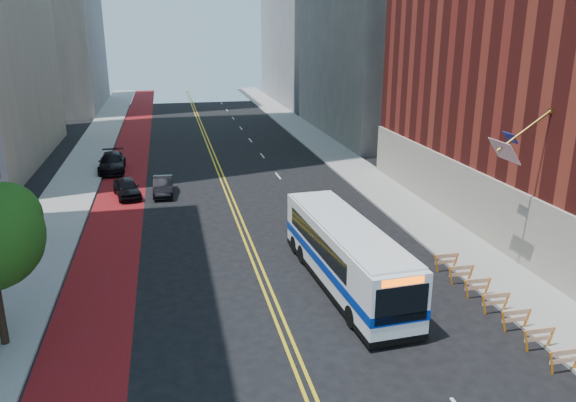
# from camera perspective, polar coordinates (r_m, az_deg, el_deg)

# --- Properties ---
(ground) EXTENTS (160.00, 160.00, 0.00)m
(ground) POSITION_cam_1_polar(r_m,az_deg,el_deg) (20.73, 2.45, -19.59)
(ground) COLOR black
(ground) RESTS_ON ground
(sidewalk_left) EXTENTS (4.00, 140.00, 0.15)m
(sidewalk_left) POSITION_cam_1_polar(r_m,az_deg,el_deg) (48.23, -20.99, 1.39)
(sidewalk_left) COLOR gray
(sidewalk_left) RESTS_ON ground
(sidewalk_right) EXTENTS (4.00, 140.00, 0.15)m
(sidewalk_right) POSITION_cam_1_polar(r_m,az_deg,el_deg) (50.34, 7.06, 3.08)
(sidewalk_right) COLOR gray
(sidewalk_right) RESTS_ON ground
(bus_lane_paint) EXTENTS (3.60, 140.00, 0.01)m
(bus_lane_paint) POSITION_cam_1_polar(r_m,az_deg,el_deg) (47.78, -16.37, 1.62)
(bus_lane_paint) COLOR maroon
(bus_lane_paint) RESTS_ON ground
(center_line_inner) EXTENTS (0.14, 140.00, 0.01)m
(center_line_inner) POSITION_cam_1_polar(r_m,az_deg,el_deg) (47.81, -6.88, 2.22)
(center_line_inner) COLOR gold
(center_line_inner) RESTS_ON ground
(center_line_outer) EXTENTS (0.14, 140.00, 0.01)m
(center_line_outer) POSITION_cam_1_polar(r_m,az_deg,el_deg) (47.85, -6.45, 2.25)
(center_line_outer) COLOR gold
(center_line_outer) RESTS_ON ground
(lane_dashes) EXTENTS (0.14, 98.20, 0.01)m
(lane_dashes) POSITION_cam_1_polar(r_m,az_deg,el_deg) (56.14, -2.62, 4.62)
(lane_dashes) COLOR silver
(lane_dashes) RESTS_ON ground
(construction_barriers) EXTENTS (1.42, 10.91, 1.00)m
(construction_barriers) POSITION_cam_1_polar(r_m,az_deg,el_deg) (26.64, 21.21, -10.13)
(construction_barriers) COLOR orange
(construction_barriers) RESTS_ON ground
(transit_bus) EXTENTS (3.35, 12.11, 3.29)m
(transit_bus) POSITION_cam_1_polar(r_m,az_deg,el_deg) (27.94, 5.79, -5.29)
(transit_bus) COLOR white
(transit_bus) RESTS_ON ground
(car_a) EXTENTS (2.52, 4.44, 1.43)m
(car_a) POSITION_cam_1_polar(r_m,az_deg,el_deg) (44.11, -16.06, 1.31)
(car_a) COLOR black
(car_a) RESTS_ON ground
(car_b) EXTENTS (1.53, 4.19, 1.37)m
(car_b) POSITION_cam_1_polar(r_m,az_deg,el_deg) (43.99, -12.57, 1.50)
(car_b) COLOR black
(car_b) RESTS_ON ground
(car_c) EXTENTS (2.36, 5.53, 1.59)m
(car_c) POSITION_cam_1_polar(r_m,az_deg,el_deg) (52.31, -17.45, 3.76)
(car_c) COLOR black
(car_c) RESTS_ON ground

